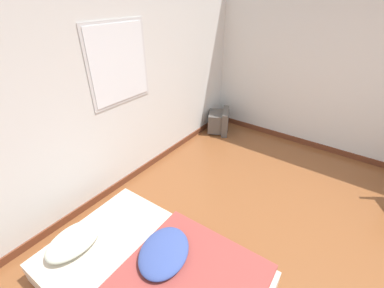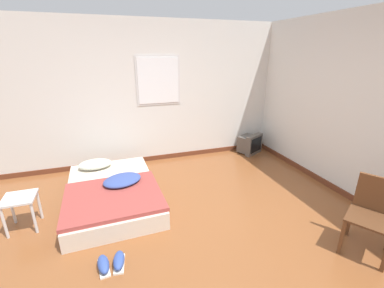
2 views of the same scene
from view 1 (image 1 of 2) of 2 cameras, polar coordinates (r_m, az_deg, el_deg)
name	(u,v)px [view 1 (image 1 of 2)]	position (r m, az deg, el deg)	size (l,w,h in m)	color
wall_back	(110,90)	(3.07, -17.77, 11.33)	(7.31, 0.08, 2.60)	silver
mattress_bed	(151,276)	(2.50, -9.21, -26.93)	(1.26, 1.90, 0.38)	beige
crt_tv	(219,121)	(4.71, 6.12, 5.03)	(0.55, 0.51, 0.42)	#56514C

